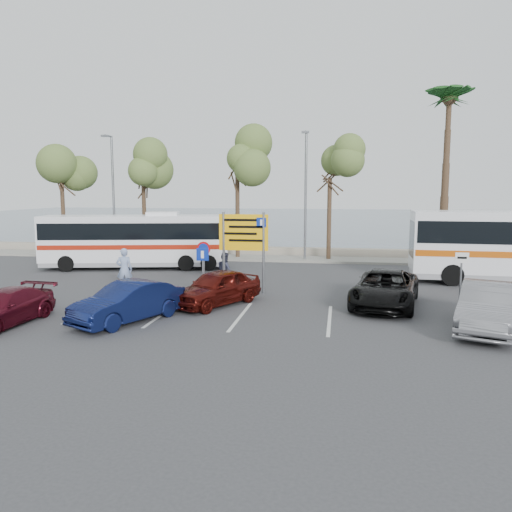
% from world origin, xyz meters
% --- Properties ---
extents(ground, '(120.00, 120.00, 0.00)m').
position_xyz_m(ground, '(0.00, 0.00, 0.00)').
color(ground, '#353538').
rests_on(ground, ground).
extents(kerb_strip, '(44.00, 2.40, 0.15)m').
position_xyz_m(kerb_strip, '(0.00, 14.00, 0.07)').
color(kerb_strip, gray).
rests_on(kerb_strip, ground).
extents(seawall, '(48.00, 0.80, 0.60)m').
position_xyz_m(seawall, '(0.00, 16.00, 0.30)').
color(seawall, gray).
rests_on(seawall, ground).
extents(sea, '(140.00, 140.00, 0.00)m').
position_xyz_m(sea, '(0.00, 60.00, 0.01)').
color(sea, '#3B4D5F').
rests_on(sea, ground).
extents(tree_far_left, '(3.20, 3.20, 7.60)m').
position_xyz_m(tree_far_left, '(-14.00, 14.00, 6.33)').
color(tree_far_left, '#382619').
rests_on(tree_far_left, kerb_strip).
extents(tree_left, '(3.20, 3.20, 7.20)m').
position_xyz_m(tree_left, '(-8.00, 14.00, 6.00)').
color(tree_left, '#382619').
rests_on(tree_left, kerb_strip).
extents(tree_mid, '(3.20, 3.20, 8.00)m').
position_xyz_m(tree_mid, '(-1.50, 14.00, 6.65)').
color(tree_mid, '#382619').
rests_on(tree_mid, kerb_strip).
extents(tree_right, '(3.20, 3.20, 7.40)m').
position_xyz_m(tree_right, '(4.50, 14.00, 6.17)').
color(tree_right, '#382619').
rests_on(tree_right, kerb_strip).
extents(palm_tree, '(4.80, 4.80, 11.20)m').
position_xyz_m(palm_tree, '(11.50, 14.00, 9.87)').
color(palm_tree, '#382619').
rests_on(palm_tree, kerb_strip).
extents(street_lamp_left, '(0.45, 1.15, 8.01)m').
position_xyz_m(street_lamp_left, '(-10.00, 13.52, 4.60)').
color(street_lamp_left, slate).
rests_on(street_lamp_left, kerb_strip).
extents(street_lamp_right, '(0.45, 1.15, 8.01)m').
position_xyz_m(street_lamp_right, '(3.00, 13.52, 4.60)').
color(street_lamp_right, slate).
rests_on(street_lamp_right, kerb_strip).
extents(direction_sign, '(2.20, 0.12, 3.60)m').
position_xyz_m(direction_sign, '(1.00, 3.20, 2.43)').
color(direction_sign, slate).
rests_on(direction_sign, ground).
extents(sign_no_stop, '(0.60, 0.08, 2.35)m').
position_xyz_m(sign_no_stop, '(-0.60, 2.38, 1.58)').
color(sign_no_stop, slate).
rests_on(sign_no_stop, ground).
extents(sign_parking, '(0.50, 0.07, 2.25)m').
position_xyz_m(sign_parking, '(-0.20, 0.79, 1.47)').
color(sign_parking, slate).
rests_on(sign_parking, ground).
extents(sign_taxi, '(0.50, 0.07, 2.20)m').
position_xyz_m(sign_taxi, '(9.80, 1.49, 1.42)').
color(sign_taxi, slate).
rests_on(sign_taxi, ground).
extents(lane_markings, '(12.02, 4.20, 0.01)m').
position_xyz_m(lane_markings, '(-1.14, -1.00, 0.00)').
color(lane_markings, silver).
rests_on(lane_markings, ground).
extents(coach_bus_left, '(10.87, 4.44, 3.31)m').
position_xyz_m(coach_bus_left, '(-6.50, 8.96, 1.54)').
color(coach_bus_left, white).
rests_on(coach_bus_left, ground).
extents(car_blue, '(3.17, 4.42, 1.39)m').
position_xyz_m(car_blue, '(-2.00, -2.38, 0.69)').
color(car_blue, '#0E1845').
rests_on(car_blue, ground).
extents(car_maroon, '(1.95, 4.22, 1.19)m').
position_xyz_m(car_maroon, '(-6.00, -3.50, 0.60)').
color(car_maroon, '#4F0D1A').
rests_on(car_maroon, ground).
extents(car_red, '(3.46, 4.41, 1.41)m').
position_xyz_m(car_red, '(0.40, 0.62, 0.70)').
color(car_red, '#4D0F0B').
rests_on(car_red, ground).
extents(suv_black, '(3.25, 5.42, 1.41)m').
position_xyz_m(suv_black, '(7.00, 1.50, 0.71)').
color(suv_black, black).
rests_on(suv_black, ground).
extents(car_silver_b, '(3.02, 4.98, 1.55)m').
position_xyz_m(car_silver_b, '(10.00, -1.47, 0.77)').
color(car_silver_b, gray).
rests_on(car_silver_b, ground).
extents(pedestrian_near, '(0.82, 0.67, 1.95)m').
position_xyz_m(pedestrian_near, '(-4.44, 2.75, 0.97)').
color(pedestrian_near, '#8497C0').
rests_on(pedestrian_near, ground).
extents(pedestrian_far, '(0.99, 1.05, 1.72)m').
position_xyz_m(pedestrian_far, '(0.00, 3.86, 0.86)').
color(pedestrian_far, '#32354B').
rests_on(pedestrian_far, ground).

